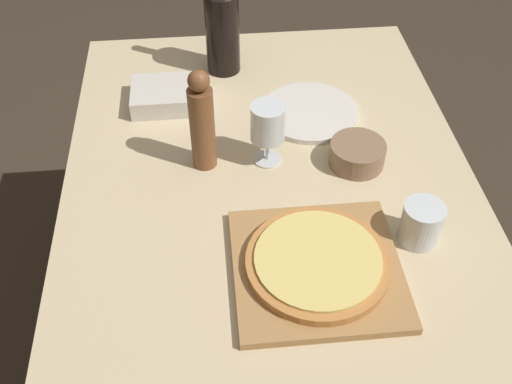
# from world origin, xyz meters

# --- Properties ---
(ground_plane) EXTENTS (12.00, 12.00, 0.00)m
(ground_plane) POSITION_xyz_m (0.00, 0.00, 0.00)
(ground_plane) COLOR #382D23
(dining_table) EXTENTS (0.91, 1.27, 0.73)m
(dining_table) POSITION_xyz_m (0.00, 0.00, 0.63)
(dining_table) COLOR #CCB78E
(dining_table) RESTS_ON ground_plane
(cutting_board) EXTENTS (0.32, 0.31, 0.02)m
(cutting_board) POSITION_xyz_m (0.06, -0.25, 0.74)
(cutting_board) COLOR #A87A47
(cutting_board) RESTS_ON dining_table
(pizza) EXTENTS (0.27, 0.27, 0.02)m
(pizza) POSITION_xyz_m (0.06, -0.25, 0.76)
(pizza) COLOR #BC7A3D
(pizza) RESTS_ON cutting_board
(wine_bottle) EXTENTS (0.09, 0.09, 0.35)m
(wine_bottle) POSITION_xyz_m (-0.08, 0.45, 0.87)
(wine_bottle) COLOR black
(wine_bottle) RESTS_ON dining_table
(pepper_mill) EXTENTS (0.05, 0.05, 0.24)m
(pepper_mill) POSITION_xyz_m (-0.14, 0.08, 0.85)
(pepper_mill) COLOR brown
(pepper_mill) RESTS_ON dining_table
(wine_glass) EXTENTS (0.08, 0.08, 0.15)m
(wine_glass) POSITION_xyz_m (-0.00, 0.07, 0.84)
(wine_glass) COLOR silver
(wine_glass) RESTS_ON dining_table
(small_bowl) EXTENTS (0.12, 0.12, 0.05)m
(small_bowl) POSITION_xyz_m (0.20, 0.04, 0.76)
(small_bowl) COLOR #84664C
(small_bowl) RESTS_ON dining_table
(drinking_tumbler) EXTENTS (0.08, 0.08, 0.09)m
(drinking_tumbler) POSITION_xyz_m (0.27, -0.19, 0.78)
(drinking_tumbler) COLOR silver
(drinking_tumbler) RESTS_ON dining_table
(dinner_plate) EXTENTS (0.24, 0.24, 0.01)m
(dinner_plate) POSITION_xyz_m (0.12, 0.23, 0.74)
(dinner_plate) COLOR silver
(dinner_plate) RESTS_ON dining_table
(food_container) EXTENTS (0.17, 0.14, 0.05)m
(food_container) POSITION_xyz_m (-0.23, 0.31, 0.76)
(food_container) COLOR beige
(food_container) RESTS_ON dining_table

